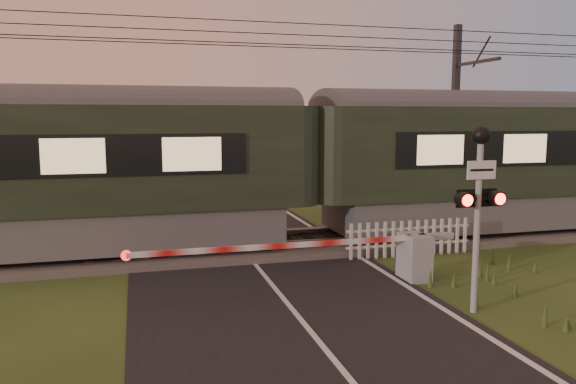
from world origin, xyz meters
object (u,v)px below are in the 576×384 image
object	(u,v)px
crossing_signal	(479,186)
picket_fence	(410,238)
train	(306,164)
boom_gate	(398,255)
catenary_mast	(456,121)

from	to	relation	value
crossing_signal	picket_fence	distance (m)	4.63
train	picket_fence	distance (m)	3.46
train	boom_gate	size ratio (longest dim) A/B	6.06
boom_gate	catenary_mast	size ratio (longest dim) A/B	1.08
catenary_mast	train	bearing A→B (deg)	-159.69
boom_gate	catenary_mast	bearing A→B (deg)	50.15
boom_gate	picket_fence	size ratio (longest dim) A/B	2.06
picket_fence	catenary_mast	bearing A→B (deg)	47.55
train	picket_fence	size ratio (longest dim) A/B	12.51
train	catenary_mast	bearing A→B (deg)	20.31
catenary_mast	picket_fence	bearing A→B (deg)	-132.45
crossing_signal	picket_fence	bearing A→B (deg)	78.75
crossing_signal	catenary_mast	bearing A→B (deg)	60.95
crossing_signal	picket_fence	size ratio (longest dim) A/B	0.99
train	boom_gate	distance (m)	4.30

